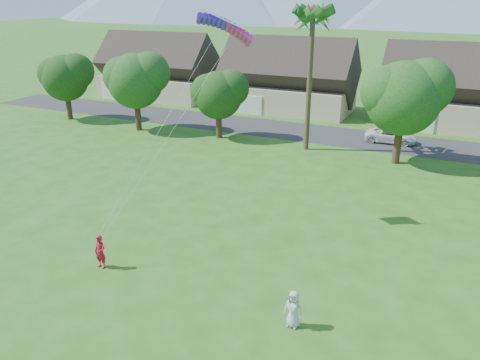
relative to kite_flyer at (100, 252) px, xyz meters
The scene contains 9 objects.
ground 7.06m from the kite_flyer, 40.65° to the right, with size 500.00×500.00×0.00m, color #2D6019.
street 29.93m from the kite_flyer, 79.78° to the left, with size 90.00×7.00×0.01m, color #2D2D30.
kite_flyer is the anchor object (origin of this frame).
watcher 10.43m from the kite_flyer, ahead, with size 0.83×0.54×1.70m, color beige.
parked_car 31.10m from the kite_flyer, 71.23° to the left, with size 2.21×4.78×1.33m, color white.
houses_row 38.95m from the kite_flyer, 81.41° to the left, with size 72.75×8.19×8.86m.
tree_row 24.06m from the kite_flyer, 79.89° to the left, with size 62.27×6.67×8.45m.
fan_palm 26.51m from the kite_flyer, 82.13° to the left, with size 3.00×3.00×13.80m.
parafoil_kite 13.91m from the kite_flyer, 70.00° to the left, with size 3.48×1.56×0.50m.
Camera 1 is at (10.00, -11.25, 12.96)m, focal length 35.00 mm.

